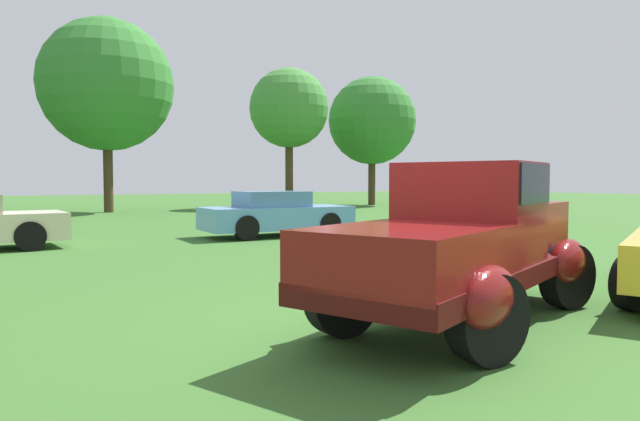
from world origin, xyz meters
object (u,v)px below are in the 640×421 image
show_car_lime (452,206)px  spectator_near_truck (427,210)px  spectator_by_row (495,205)px  show_car_skyblue (276,214)px  feature_pickup_truck (465,241)px

show_car_lime → spectator_near_truck: 9.08m
spectator_near_truck → spectator_by_row: 3.29m
show_car_skyblue → spectator_near_truck: bearing=-82.4°
show_car_lime → spectator_near_truck: size_ratio=2.51×
feature_pickup_truck → show_car_skyblue: (2.64, 9.49, -0.27)m
show_car_skyblue → show_car_lime: size_ratio=0.97×
feature_pickup_truck → show_car_lime: (10.06, 10.34, -0.27)m
show_car_lime → spectator_by_row: spectator_by_row is taller
show_car_skyblue → spectator_by_row: spectator_by_row is taller
spectator_by_row → show_car_skyblue: bearing=132.2°
feature_pickup_truck → show_car_lime: feature_pickup_truck is taller
show_car_lime → spectator_by_row: size_ratio=2.51×
show_car_skyblue → spectator_by_row: size_ratio=2.42×
feature_pickup_truck → spectator_near_truck: (3.34, 4.25, 0.05)m
spectator_near_truck → show_car_lime: bearing=42.2°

